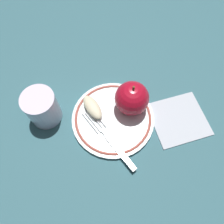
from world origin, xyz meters
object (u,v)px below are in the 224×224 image
at_px(fork, 110,140).
at_px(drinking_glass, 42,108).
at_px(plate, 112,117).
at_px(napkin_folded, 179,119).
at_px(apple_red_whole, 132,98).
at_px(apple_slice_front, 92,107).

bearing_deg(fork, drinking_glass, 28.40).
xyz_separation_m(plate, napkin_folded, (-0.05, -0.16, -0.00)).
relative_size(plate, apple_red_whole, 2.22).
bearing_deg(plate, apple_red_whole, -75.79).
bearing_deg(apple_slice_front, drinking_glass, 63.37).
bearing_deg(drinking_glass, apple_red_whole, -99.51).
relative_size(apple_red_whole, drinking_glass, 1.04).
bearing_deg(fork, plate, -41.31).
distance_m(plate, apple_red_whole, 0.07).
height_order(apple_red_whole, napkin_folded, apple_red_whole).
relative_size(apple_red_whole, fork, 0.51).
bearing_deg(drinking_glass, napkin_folded, -106.64).
bearing_deg(napkin_folded, apple_red_whole, 61.13).
relative_size(apple_slice_front, fork, 0.41).
xyz_separation_m(plate, drinking_glass, (0.05, 0.15, 0.04)).
bearing_deg(fork, apple_slice_front, -9.28).
bearing_deg(napkin_folded, apple_slice_front, 69.44).
height_order(plate, drinking_glass, drinking_glass).
xyz_separation_m(apple_red_whole, fork, (-0.07, 0.07, -0.04)).
distance_m(apple_red_whole, fork, 0.11).
xyz_separation_m(apple_slice_front, fork, (-0.09, -0.02, -0.01)).
xyz_separation_m(plate, apple_slice_front, (0.03, 0.04, 0.02)).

